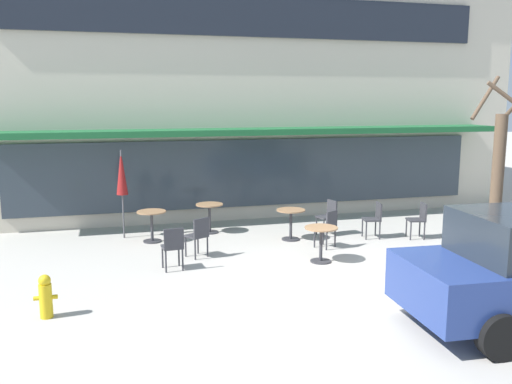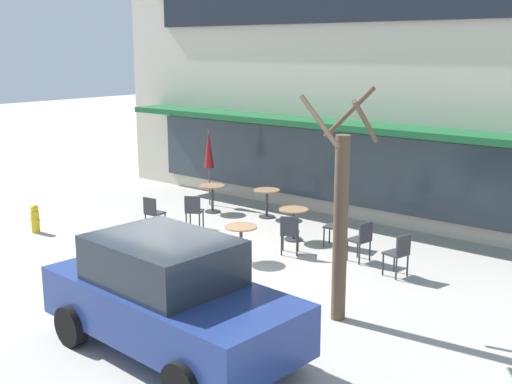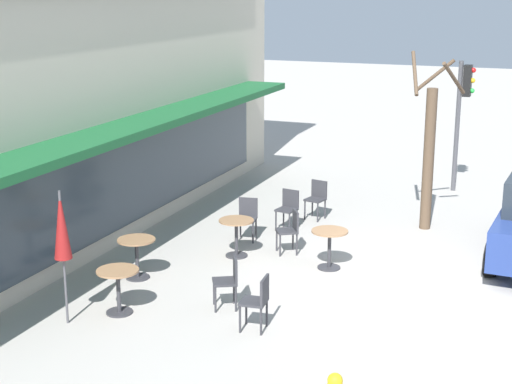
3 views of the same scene
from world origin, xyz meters
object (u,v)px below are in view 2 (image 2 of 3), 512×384
Objects in this scene: cafe_table_near_wall at (294,219)px; cafe_table_streetside at (241,237)px; cafe_chair_0 at (194,210)px; cafe_chair_3 at (362,238)px; cafe_table_mid_patio at (212,194)px; cafe_chair_2 at (153,211)px; cafe_chair_5 at (399,252)px; patio_umbrella_green_folded at (209,149)px; parked_sedan at (169,296)px; cafe_chair_4 at (290,231)px; fire_hydrant at (35,219)px; street_tree at (341,218)px; cafe_table_by_tree at (267,199)px; cafe_chair_1 at (337,225)px.

cafe_table_near_wall is 1.92m from cafe_table_streetside.
cafe_chair_0 is 4.52m from cafe_chair_3.
cafe_chair_0 is 1.00× the size of cafe_chair_3.
cafe_table_mid_patio is 2.39m from cafe_chair_2.
patio_umbrella_green_folded is at bearing 164.40° from cafe_chair_5.
cafe_table_streetside is 3.32m from cafe_chair_5.
cafe_table_mid_patio is 0.18× the size of parked_sedan.
cafe_table_streetside is at bearing -38.77° from patio_umbrella_green_folded.
cafe_chair_2 is at bearing -168.53° from cafe_chair_4.
fire_hydrant is at bearing -155.95° from cafe_chair_4.
street_tree is at bearing -44.19° from cafe_table_near_wall.
cafe_chair_0 and cafe_chair_3 have the same top height.
cafe_chair_2 is 6.63m from street_tree.
cafe_chair_2 is at bearing 140.65° from parked_sedan.
parked_sedan is at bearing -17.20° from fire_hydrant.
cafe_chair_0 is at bearing -61.33° from cafe_table_mid_patio.
parked_sedan is at bearing -51.00° from cafe_table_mid_patio.
cafe_table_near_wall is 1.00× the size of cafe_table_by_tree.
cafe_table_mid_patio is at bearing 129.00° from parked_sedan.
cafe_chair_2 is 1.00× the size of cafe_chair_5.
street_tree reaches higher than cafe_chair_1.
cafe_chair_4 is at bearing -42.33° from cafe_table_by_tree.
cafe_chair_2 is (-3.09, 0.24, 0.01)m from cafe_table_streetside.
cafe_chair_0 is (1.52, -2.17, -1.10)m from patio_umbrella_green_folded.
cafe_table_by_tree is 1.60m from cafe_table_mid_patio.
street_tree is (6.34, -1.50, 1.23)m from cafe_chair_2.
patio_umbrella_green_folded is at bearing 164.79° from cafe_chair_3.
cafe_chair_4 is (0.57, 0.98, 0.01)m from cafe_table_streetside.
cafe_chair_0 is 5.54m from cafe_chair_5.
cafe_chair_2 is (-4.15, -1.88, 0.00)m from cafe_chair_1.
cafe_chair_0 and cafe_chair_2 have the same top height.
cafe_table_by_tree is at bearing 66.24° from cafe_chair_2.
cafe_table_mid_patio is 0.85× the size of cafe_chair_5.
patio_umbrella_green_folded is 8.48m from street_tree.
cafe_chair_5 is at bearing 77.38° from parked_sedan.
patio_umbrella_green_folded reaches higher than cafe_chair_1.
cafe_table_near_wall is at bearing 108.68° from parked_sedan.
cafe_chair_0 is at bearing 131.85° from parked_sedan.
street_tree is at bearing 63.49° from parked_sedan.
cafe_chair_5 reaches higher than fire_hydrant.
cafe_table_near_wall is at bearing 167.27° from cafe_chair_5.
cafe_table_by_tree is at bearing 53.81° from fire_hydrant.
cafe_table_streetside is at bearing -60.11° from cafe_table_by_tree.
cafe_table_streetside is 2.38m from cafe_chair_1.
parked_sedan is at bearing -102.62° from cafe_chair_5.
cafe_table_by_tree is (-1.81, 3.15, 0.00)m from cafe_table_streetside.
cafe_chair_5 is (6.41, -1.40, 0.01)m from cafe_table_mid_patio.
cafe_chair_5 is at bearing 93.84° from street_tree.
street_tree reaches higher than cafe_table_streetside.
cafe_table_streetside is 2.57m from cafe_chair_3.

